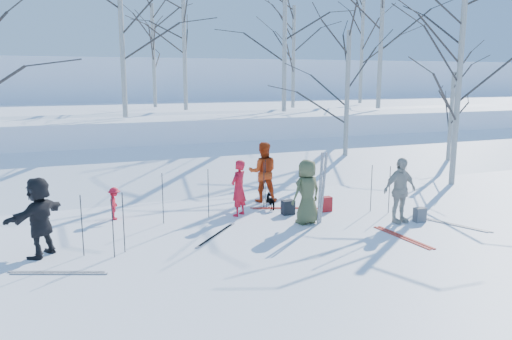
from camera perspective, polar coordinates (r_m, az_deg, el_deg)
name	(u,v)px	position (r m, az deg, el deg)	size (l,w,h in m)	color
ground	(278,232)	(12.42, 2.54, -7.11)	(120.00, 120.00, 0.00)	white
snow_ramp	(203,175)	(18.80, -6.11, -0.55)	(70.00, 9.50, 1.40)	white
snow_plateau	(155,127)	(28.35, -11.51, 4.82)	(70.00, 18.00, 2.20)	white
far_hill	(115,96)	(49.07, -15.86, 8.19)	(90.00, 30.00, 6.00)	white
skier_olive_center	(307,192)	(12.98, 5.85, -2.49)	(0.83, 0.54, 1.69)	#454C2E
skier_red_north	(239,188)	(13.66, -2.00, -2.07)	(0.57, 0.37, 1.55)	red
skier_redor_behind	(263,172)	(15.18, 0.81, -0.23)	(0.89, 0.70, 1.84)	#B9350E
skier_red_seated	(115,203)	(13.89, -15.87, -3.70)	(0.57, 0.33, 0.88)	red
skier_cream_east	(400,190)	(13.53, 16.12, -2.24)	(1.01, 0.42, 1.72)	beige
skier_grey_west	(39,217)	(11.53, -23.51, -4.94)	(1.60, 0.51, 1.72)	black
dog	(271,201)	(14.44, 1.75, -3.60)	(0.25, 0.54, 0.46)	black
upright_ski_left	(320,189)	(12.91, 7.36, -2.12)	(0.07, 0.02, 1.90)	silver
upright_ski_right	(323,188)	(12.97, 7.70, -2.07)	(0.07, 0.02, 1.90)	silver
ski_pair_a	(453,224)	(13.96, 21.59, -5.81)	(0.96, 1.81, 0.02)	silver
ski_pair_b	(284,208)	(14.58, 3.22, -4.37)	(1.85, 0.85, 0.02)	#B52719
ski_pair_c	(403,237)	(12.49, 16.44, -7.38)	(0.36, 1.91, 0.02)	#B52719
ski_pair_d	(216,235)	(12.20, -4.59, -7.41)	(1.44, 1.53, 0.02)	silver
ski_pair_e	(58,273)	(10.67, -21.72, -10.86)	(1.84, 0.88, 0.02)	silver
ski_pole_a	(265,182)	(14.96, 1.06, -1.37)	(0.02, 0.02, 1.34)	black
ski_pole_b	(371,188)	(14.46, 13.04, -2.06)	(0.02, 0.02, 1.34)	black
ski_pole_c	(113,227)	(10.96, -16.04, -6.29)	(0.02, 0.02, 1.34)	black
ski_pole_d	(163,198)	(13.17, -10.61, -3.21)	(0.02, 0.02, 1.34)	black
ski_pole_e	(124,223)	(11.22, -14.90, -5.83)	(0.02, 0.02, 1.34)	black
ski_pole_f	(264,185)	(14.54, 0.91, -1.72)	(0.02, 0.02, 1.34)	black
ski_pole_g	(208,193)	(13.55, -5.47, -2.68)	(0.02, 0.02, 1.34)	black
ski_pole_h	(82,226)	(11.26, -19.27, -6.03)	(0.02, 0.02, 1.34)	black
ski_pole_i	(389,190)	(14.40, 15.00, -2.20)	(0.02, 0.02, 1.34)	black
backpack_red	(326,204)	(14.35, 7.97, -3.88)	(0.32, 0.22, 0.42)	maroon
backpack_grey	(420,215)	(13.89, 18.21, -4.89)	(0.30, 0.20, 0.38)	#54575C
backpack_dark	(288,207)	(13.92, 3.68, -4.29)	(0.34, 0.24, 0.40)	black
birch_plateau_a	(362,47)	(30.83, 12.02, 13.60)	(5.20, 5.20, 6.57)	silver
birch_plateau_b	(122,35)	(20.43, -15.11, 14.69)	(5.01, 5.01, 6.29)	silver
birch_plateau_c	(293,57)	(25.87, 4.31, 12.71)	(4.13, 4.13, 5.05)	silver
birch_plateau_d	(382,25)	(26.15, 14.17, 15.76)	(6.27, 6.27, 8.10)	silver
birch_plateau_g	(184,50)	(24.25, -8.18, 13.39)	(4.50, 4.50, 5.57)	silver
birch_plateau_h	(285,40)	(23.02, 3.29, 14.61)	(5.05, 5.05, 6.35)	silver
birch_plateau_i	(153,56)	(26.69, -11.64, 12.63)	(4.24, 4.24, 5.20)	silver
birch_edge_b	(458,93)	(18.74, 22.09, 8.15)	(5.10, 5.10, 6.43)	silver
birch_edge_c	(451,121)	(22.01, 21.35, 5.23)	(3.37, 3.37, 3.96)	silver
birch_edge_e	(347,103)	(20.15, 10.35, 7.60)	(4.47, 4.47, 5.53)	silver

